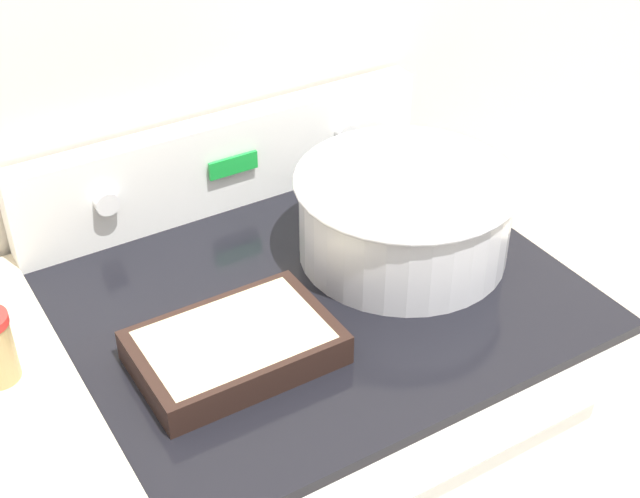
% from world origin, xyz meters
% --- Properties ---
extents(kitchen_wall, '(8.00, 0.05, 2.50)m').
position_xyz_m(kitchen_wall, '(0.00, 0.68, 1.25)').
color(kitchen_wall, beige).
rests_on(kitchen_wall, ground_plane).
extents(stove_range, '(0.75, 0.68, 0.92)m').
position_xyz_m(stove_range, '(0.00, 0.32, 0.46)').
color(stove_range, white).
rests_on(stove_range, ground_plane).
extents(control_panel, '(0.75, 0.07, 0.17)m').
position_xyz_m(control_panel, '(0.00, 0.62, 1.01)').
color(control_panel, white).
rests_on(control_panel, stove_range).
extents(mixing_bowl, '(0.35, 0.35, 0.14)m').
position_xyz_m(mixing_bowl, '(0.17, 0.33, 1.00)').
color(mixing_bowl, silver).
rests_on(mixing_bowl, stove_range).
extents(casserole_dish, '(0.28, 0.18, 0.05)m').
position_xyz_m(casserole_dish, '(-0.18, 0.24, 0.95)').
color(casserole_dish, black).
rests_on(casserole_dish, stove_range).
extents(ladle, '(0.06, 0.30, 0.06)m').
position_xyz_m(ladle, '(0.36, 0.36, 0.95)').
color(ladle, teal).
rests_on(ladle, stove_range).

